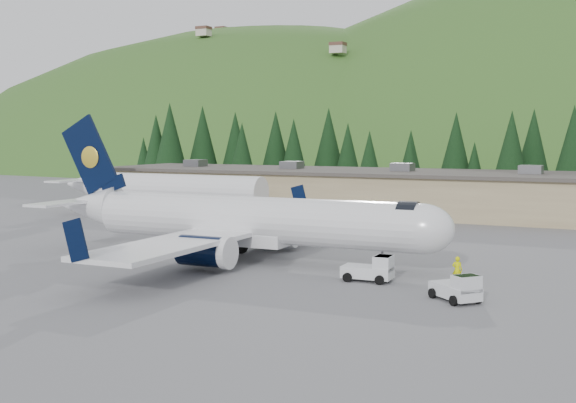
# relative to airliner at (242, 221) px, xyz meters

# --- Properties ---
(ground) EXTENTS (600.00, 600.00, 0.00)m
(ground) POSITION_rel_airliner_xyz_m (0.99, 0.01, -2.98)
(ground) COLOR slate
(airliner) EXTENTS (33.63, 31.50, 11.20)m
(airliner) POSITION_rel_airliner_xyz_m (0.00, 0.00, 0.00)
(airliner) COLOR white
(airliner) RESTS_ON ground
(second_airliner) EXTENTS (27.50, 11.00, 10.05)m
(second_airliner) POSITION_rel_airliner_xyz_m (-23.94, 22.01, 0.34)
(second_airliner) COLOR white
(second_airliner) RESTS_ON ground
(baggage_tug_a) EXTENTS (3.28, 2.06, 1.72)m
(baggage_tug_a) POSITION_rel_airliner_xyz_m (11.65, -3.48, -2.21)
(baggage_tug_a) COLOR silver
(baggage_tug_a) RESTS_ON ground
(baggage_tug_b) EXTENTS (3.35, 3.22, 1.65)m
(baggage_tug_b) POSITION_rel_airliner_xyz_m (17.98, -6.85, -2.24)
(baggage_tug_b) COLOR silver
(baggage_tug_b) RESTS_ON ground
(terminal_building) EXTENTS (71.00, 17.00, 6.10)m
(terminal_building) POSITION_rel_airliner_xyz_m (-4.02, 38.01, -0.36)
(terminal_building) COLOR #98845E
(terminal_building) RESTS_ON ground
(ramp_worker) EXTENTS (0.66, 0.45, 1.76)m
(ramp_worker) POSITION_rel_airliner_xyz_m (16.78, -1.80, -2.10)
(ramp_worker) COLOR #DDE500
(ramp_worker) RESTS_ON ground
(tree_line) EXTENTS (111.06, 18.03, 13.97)m
(tree_line) POSITION_rel_airliner_xyz_m (-8.17, 61.73, 4.34)
(tree_line) COLOR black
(tree_line) RESTS_ON ground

